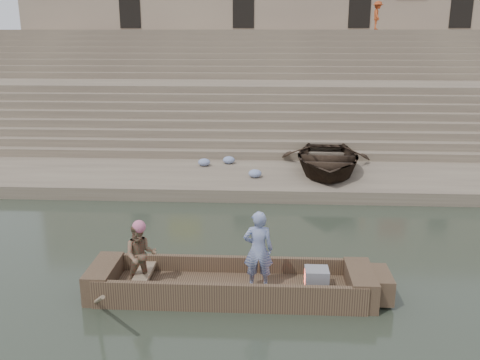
# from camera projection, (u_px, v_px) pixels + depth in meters

# --- Properties ---
(ground) EXTENTS (120.00, 120.00, 0.00)m
(ground) POSITION_uv_depth(u_px,v_px,m) (286.00, 301.00, 10.13)
(ground) COLOR #273024
(ground) RESTS_ON ground
(lower_landing) EXTENTS (32.00, 4.00, 0.40)m
(lower_landing) POSITION_uv_depth(u_px,v_px,m) (279.00, 180.00, 17.75)
(lower_landing) COLOR gray
(lower_landing) RESTS_ON ground
(mid_landing) EXTENTS (32.00, 3.00, 2.80)m
(mid_landing) POSITION_uv_depth(u_px,v_px,m) (277.00, 112.00, 24.62)
(mid_landing) COLOR gray
(mid_landing) RESTS_ON ground
(upper_landing) EXTENTS (32.00, 3.00, 5.20)m
(upper_landing) POSITION_uv_depth(u_px,v_px,m) (275.00, 75.00, 31.02)
(upper_landing) COLOR gray
(upper_landing) RESTS_ON ground
(ghat_steps) EXTENTS (32.00, 11.00, 5.20)m
(ghat_steps) POSITION_uv_depth(u_px,v_px,m) (276.00, 99.00, 26.14)
(ghat_steps) COLOR gray
(ghat_steps) RESTS_ON ground
(building_wall) EXTENTS (32.00, 5.07, 11.20)m
(building_wall) POSITION_uv_depth(u_px,v_px,m) (276.00, 24.00, 34.03)
(building_wall) COLOR tan
(building_wall) RESTS_ON ground
(main_rowboat) EXTENTS (5.00, 1.30, 0.22)m
(main_rowboat) POSITION_uv_depth(u_px,v_px,m) (230.00, 290.00, 10.34)
(main_rowboat) COLOR brown
(main_rowboat) RESTS_ON ground
(rowboat_trim) EXTENTS (6.04, 2.63, 1.98)m
(rowboat_trim) POSITION_uv_depth(u_px,v_px,m) (241.00, 282.00, 10.26)
(rowboat_trim) COLOR brown
(rowboat_trim) RESTS_ON ground
(standing_man) EXTENTS (0.59, 0.39, 1.58)m
(standing_man) POSITION_uv_depth(u_px,v_px,m) (258.00, 250.00, 10.02)
(standing_man) COLOR navy
(standing_man) RESTS_ON main_rowboat
(rowing_man) EXTENTS (0.74, 0.63, 1.31)m
(rowing_man) POSITION_uv_depth(u_px,v_px,m) (141.00, 255.00, 10.10)
(rowing_man) COLOR #297B50
(rowing_man) RESTS_ON main_rowboat
(television) EXTENTS (0.46, 0.42, 0.40)m
(television) POSITION_uv_depth(u_px,v_px,m) (316.00, 278.00, 10.16)
(television) COLOR gray
(television) RESTS_ON main_rowboat
(beached_rowboat) EXTENTS (3.58, 4.77, 0.94)m
(beached_rowboat) POSITION_uv_depth(u_px,v_px,m) (327.00, 159.00, 17.84)
(beached_rowboat) COLOR #2D2116
(beached_rowboat) RESTS_ON lower_landing
(pedestrian) EXTENTS (0.69, 1.05, 1.53)m
(pedestrian) POSITION_uv_depth(u_px,v_px,m) (377.00, 15.00, 28.94)
(pedestrian) COLOR #AD441D
(pedestrian) RESTS_ON upper_landing
(cloth_bundles) EXTENTS (12.90, 2.28, 0.26)m
(cloth_bundles) POSITION_uv_depth(u_px,v_px,m) (310.00, 165.00, 18.34)
(cloth_bundles) COLOR #3F5999
(cloth_bundles) RESTS_ON lower_landing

